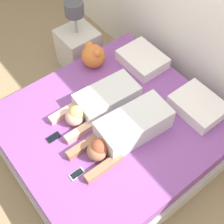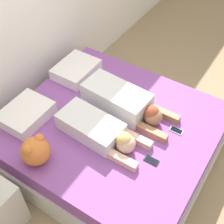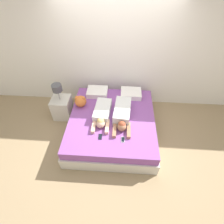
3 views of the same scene
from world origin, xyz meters
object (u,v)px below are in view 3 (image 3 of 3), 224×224
Objects in this scene: pillow_head_right at (131,93)px; person_right at (122,114)px; cell_phone_left at (100,137)px; nightstand at (62,106)px; person_left at (102,114)px; plush_toy at (81,101)px; pillow_head_left at (97,92)px; cell_phone_right at (123,140)px; bed at (112,125)px.

pillow_head_right is 0.49× the size of person_right.
nightstand is (-1.04, 0.97, -0.18)m from cell_phone_left.
person_left is at bearing -129.72° from pillow_head_right.
plush_toy is 0.28× the size of nightstand.
person_right reaches higher than pillow_head_right.
cell_phone_right is (0.64, -1.30, -0.06)m from pillow_head_left.
person_right is 1.53m from nightstand.
person_left is 6.81× the size of cell_phone_left.
nightstand reaches higher than cell_phone_left.
plush_toy reaches higher than pillow_head_left.
pillow_head_right is at bearing 10.13° from nightstand.
pillow_head_right is at bearing 61.36° from bed.
person_left is (-0.21, 0.00, 0.33)m from bed.
nightstand reaches higher than bed.
pillow_head_left is at bearing 116.27° from cell_phone_right.
pillow_head_right is 1.67m from nightstand.
person_right is 0.67m from cell_phone_left.
pillow_head_left is 0.49× the size of person_right.
person_right is 7.51× the size of cell_phone_right.
nightstand reaches higher than person_left.
pillow_head_left is at bearing 53.47° from plush_toy.
person_right is (0.61, -0.73, 0.05)m from pillow_head_left.
person_left is (0.19, -0.73, 0.02)m from pillow_head_left.
nightstand is at bearing 165.67° from plush_toy.
nightstand is (-1.23, 0.44, 0.07)m from bed.
person_left is at bearing 92.00° from cell_phone_left.
person_right is (0.21, -0.00, 0.36)m from bed.
pillow_head_right reaches higher than cell_phone_left.
plush_toy is (-0.51, 0.31, 0.05)m from person_left.
person_left reaches higher than pillow_head_left.
bed is 1.31m from nightstand.
cell_phone_left is at bearing -114.99° from pillow_head_right.
pillow_head_left is 1.28m from cell_phone_left.
person_left is at bearing 179.36° from bed.
person_left is 0.95× the size of nightstand.
person_right is at bearing -104.49° from pillow_head_right.
cell_phone_right is at bearing -66.94° from bed.
plush_toy is at bearing 161.42° from person_right.
person_left is at bearing 128.18° from cell_phone_right.
bed is at bearing -61.36° from pillow_head_left.
person_left is (-0.61, -0.73, 0.02)m from pillow_head_right.
person_right reaches higher than person_left.
cell_phone_right is at bearing -63.73° from pillow_head_left.
nightstand reaches higher than pillow_head_left.
cell_phone_left is 0.49× the size of plush_toy.
cell_phone_right is at bearing -42.60° from plush_toy.
pillow_head_right is 0.51× the size of nightstand.
cell_phone_right is 1.79m from nightstand.
plush_toy is 0.62m from nightstand.
pillow_head_left is 0.80m from pillow_head_right.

